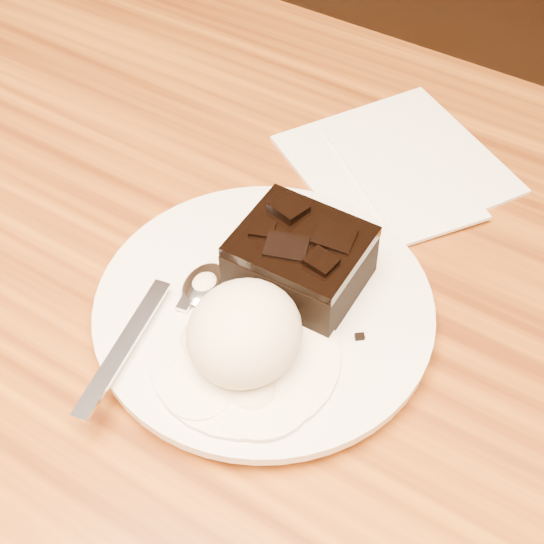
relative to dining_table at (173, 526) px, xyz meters
The scene contains 10 objects.
dining_table is the anchor object (origin of this frame).
plate 0.40m from the dining_table, 26.24° to the left, with size 0.22×0.22×0.02m, color white.
brownie 0.43m from the dining_table, 35.98° to the left, with size 0.08×0.07×0.04m, color black.
ice_cream_scoop 0.43m from the dining_table, ahead, with size 0.07×0.07×0.06m, color #F3E5CD.
melt_puddle 0.41m from the dining_table, ahead, with size 0.12×0.12×0.00m, color white.
spoon 0.40m from the dining_table, 31.79° to the left, with size 0.03×0.16×0.01m, color silver, non-canonical shape.
napkin 0.45m from the dining_table, 67.54° to the left, with size 0.15×0.15×0.01m, color white.
crumb_a 0.42m from the dining_table, ahead, with size 0.01×0.01×0.00m, color black.
crumb_b 0.40m from the dining_table, 41.30° to the left, with size 0.01×0.01×0.00m, color black.
crumb_c 0.43m from the dining_table, 18.53° to the left, with size 0.01×0.00×0.00m, color black.
Camera 1 is at (0.26, -0.21, 1.16)m, focal length 50.12 mm.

